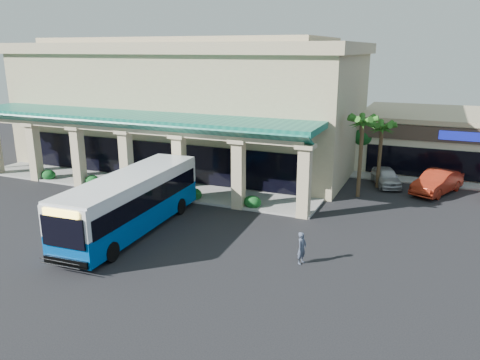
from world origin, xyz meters
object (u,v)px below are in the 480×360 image
at_px(transit_bus, 132,203).
at_px(car_silver, 386,177).
at_px(pedestrian, 302,248).
at_px(car_white, 437,182).

height_order(transit_bus, car_silver, transit_bus).
height_order(pedestrian, car_white, car_white).
xyz_separation_m(transit_bus, car_white, (16.38, 15.12, -0.84)).
distance_m(pedestrian, car_silver, 16.24).
xyz_separation_m(car_silver, car_white, (3.72, -0.63, 0.15)).
relative_size(transit_bus, pedestrian, 7.38).
xyz_separation_m(pedestrian, car_silver, (2.28, 16.08, -0.11)).
relative_size(transit_bus, car_silver, 2.90).
distance_m(transit_bus, pedestrian, 10.42).
bearing_deg(pedestrian, car_silver, 7.05).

